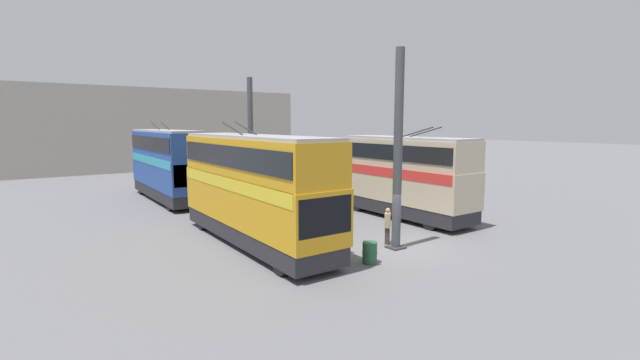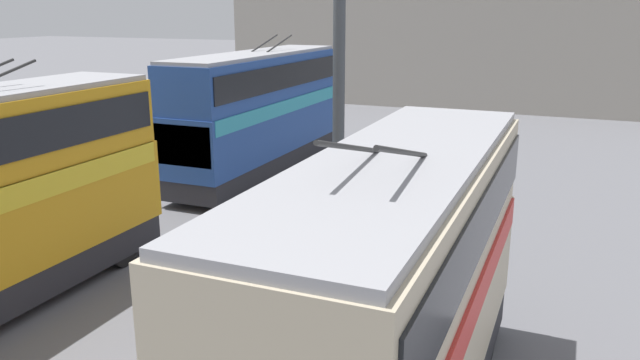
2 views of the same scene
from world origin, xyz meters
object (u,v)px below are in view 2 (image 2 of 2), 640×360
object	(u,v)px
person_aisle_midway	(270,256)
person_by_left_row	(338,290)
bus_left_near	(396,286)
bus_right_mid	(258,107)

from	to	relation	value
person_aisle_midway	person_by_left_row	xyz separation A→B (m)	(-0.95, -2.18, -0.12)
bus_left_near	person_by_left_row	xyz separation A→B (m)	(3.32, 2.22, -1.93)
bus_right_mid	person_aisle_midway	world-z (taller)	bus_right_mid
person_aisle_midway	person_by_left_row	distance (m)	2.38
bus_right_mid	person_by_left_row	distance (m)	13.42
bus_left_near	bus_right_mid	world-z (taller)	bus_right_mid
person_aisle_midway	bus_left_near	bearing A→B (deg)	-156.96
person_by_left_row	bus_left_near	bearing A→B (deg)	166.57
bus_right_mid	person_by_left_row	bearing A→B (deg)	-144.42
bus_left_near	person_by_left_row	size ratio (longest dim) A/B	5.79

